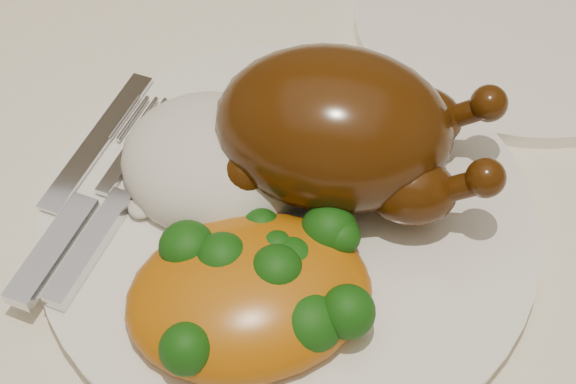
# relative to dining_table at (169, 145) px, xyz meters

# --- Properties ---
(dining_table) EXTENTS (1.60, 0.90, 0.76)m
(dining_table) POSITION_rel_dining_table_xyz_m (0.00, 0.00, 0.00)
(dining_table) COLOR brown
(dining_table) RESTS_ON floor
(tablecloth) EXTENTS (1.73, 1.03, 0.18)m
(tablecloth) POSITION_rel_dining_table_xyz_m (0.00, 0.00, 0.07)
(tablecloth) COLOR white
(tablecloth) RESTS_ON dining_table
(dinner_plate) EXTENTS (0.38, 0.38, 0.01)m
(dinner_plate) POSITION_rel_dining_table_xyz_m (0.12, -0.14, 0.11)
(dinner_plate) COLOR white
(dinner_plate) RESTS_ON tablecloth
(side_plate) EXTENTS (0.29, 0.29, 0.01)m
(side_plate) POSITION_rel_dining_table_xyz_m (0.26, 0.07, 0.11)
(side_plate) COLOR white
(side_plate) RESTS_ON tablecloth
(roast_chicken) EXTENTS (0.17, 0.11, 0.09)m
(roast_chicken) POSITION_rel_dining_table_xyz_m (0.15, -0.11, 0.16)
(roast_chicken) COLOR #452207
(roast_chicken) RESTS_ON dinner_plate
(rice_mound) EXTENTS (0.14, 0.14, 0.06)m
(rice_mound) POSITION_rel_dining_table_xyz_m (0.07, -0.12, 0.13)
(rice_mound) COLOR white
(rice_mound) RESTS_ON dinner_plate
(mac_and_cheese) EXTENTS (0.16, 0.15, 0.05)m
(mac_and_cheese) POSITION_rel_dining_table_xyz_m (0.12, -0.20, 0.13)
(mac_and_cheese) COLOR #B0650B
(mac_and_cheese) RESTS_ON dinner_plate
(cutlery) EXTENTS (0.06, 0.19, 0.01)m
(cutlery) POSITION_rel_dining_table_xyz_m (0.00, -0.16, 0.12)
(cutlery) COLOR silver
(cutlery) RESTS_ON dinner_plate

